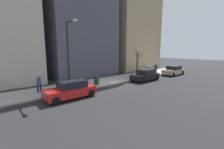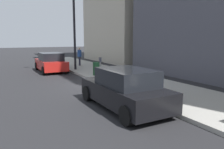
% 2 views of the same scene
% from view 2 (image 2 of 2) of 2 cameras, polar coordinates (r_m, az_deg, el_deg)
% --- Properties ---
extents(ground_plane, '(120.00, 120.00, 0.00)m').
position_cam_2_polar(ground_plane, '(12.69, -3.43, -2.59)').
color(ground_plane, '#232326').
extents(sidewalk, '(4.00, 36.00, 0.15)m').
position_cam_2_polar(sidewalk, '(13.62, 4.20, -1.45)').
color(sidewalk, '#9E9B93').
rests_on(sidewalk, ground).
extents(parked_car_black, '(1.94, 4.21, 1.52)m').
position_cam_2_polar(parked_car_black, '(8.25, 3.28, -3.86)').
color(parked_car_black, black).
rests_on(parked_car_black, ground).
extents(parked_car_red, '(1.96, 4.22, 1.52)m').
position_cam_2_polar(parked_car_red, '(18.20, -15.70, 3.04)').
color(parked_car_red, red).
rests_on(parked_car_red, ground).
extents(parking_meter, '(0.14, 0.10, 1.35)m').
position_cam_2_polar(parking_meter, '(13.38, -3.09, 2.28)').
color(parking_meter, slate).
rests_on(parking_meter, sidewalk).
extents(streetlamp, '(1.97, 0.32, 6.50)m').
position_cam_2_polar(streetlamp, '(17.85, -10.69, 13.66)').
color(streetlamp, black).
rests_on(streetlamp, sidewalk).
extents(trash_bin, '(0.56, 0.56, 0.90)m').
position_cam_2_polar(trash_bin, '(14.93, -3.93, 1.54)').
color(trash_bin, '#14381E').
rests_on(trash_bin, sidewalk).
extents(pedestrian_midblock, '(0.36, 0.39, 1.66)m').
position_cam_2_polar(pedestrian_midblock, '(20.63, -8.48, 4.96)').
color(pedestrian_midblock, '#1E1E2D').
rests_on(pedestrian_midblock, sidewalk).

